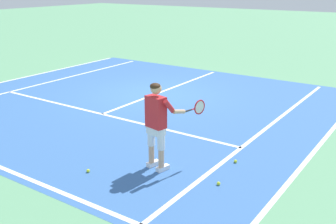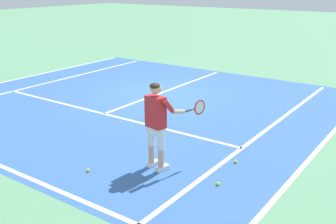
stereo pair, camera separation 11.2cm
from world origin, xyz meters
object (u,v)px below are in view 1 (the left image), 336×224
(tennis_player, at_px, (157,120))
(tennis_ball_by_baseline, at_px, (88,171))
(tennis_ball_mid_court, at_px, (219,183))
(tennis_ball_near_feet, at_px, (236,161))

(tennis_player, height_order, tennis_ball_by_baseline, tennis_player)
(tennis_ball_by_baseline, xyz_separation_m, tennis_ball_mid_court, (2.28, 0.95, 0.00))
(tennis_ball_by_baseline, bearing_deg, tennis_player, 41.93)
(tennis_ball_near_feet, distance_m, tennis_ball_by_baseline, 2.91)
(tennis_ball_by_baseline, bearing_deg, tennis_ball_near_feet, 42.70)
(tennis_ball_mid_court, bearing_deg, tennis_player, -177.30)
(tennis_ball_by_baseline, relative_size, tennis_ball_mid_court, 1.00)
(tennis_player, relative_size, tennis_ball_by_baseline, 25.95)
(tennis_player, bearing_deg, tennis_ball_near_feet, 43.36)
(tennis_ball_near_feet, xyz_separation_m, tennis_ball_by_baseline, (-2.14, -1.97, 0.00))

